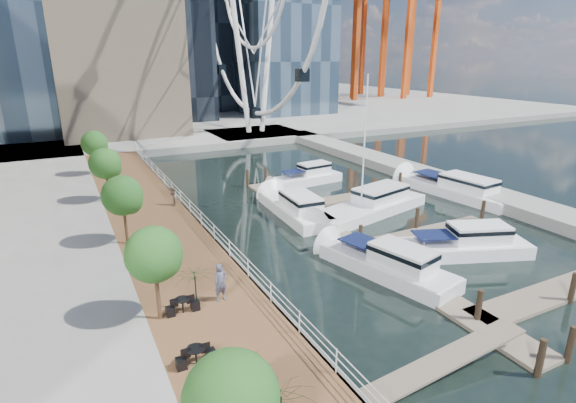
# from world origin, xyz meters

# --- Properties ---
(ground) EXTENTS (520.00, 520.00, 0.00)m
(ground) POSITION_xyz_m (0.00, 0.00, 0.00)
(ground) COLOR black
(ground) RESTS_ON ground
(boardwalk) EXTENTS (6.00, 60.00, 1.00)m
(boardwalk) POSITION_xyz_m (-9.00, 15.00, 0.50)
(boardwalk) COLOR brown
(boardwalk) RESTS_ON ground
(seawall) EXTENTS (0.25, 60.00, 1.00)m
(seawall) POSITION_xyz_m (-6.00, 15.00, 0.50)
(seawall) COLOR #595954
(seawall) RESTS_ON ground
(land_far) EXTENTS (200.00, 114.00, 1.00)m
(land_far) POSITION_xyz_m (0.00, 102.00, 0.50)
(land_far) COLOR gray
(land_far) RESTS_ON ground
(breakwater) EXTENTS (4.00, 60.00, 1.00)m
(breakwater) POSITION_xyz_m (20.00, 20.00, 0.50)
(breakwater) COLOR gray
(breakwater) RESTS_ON ground
(pier) EXTENTS (14.00, 12.00, 1.00)m
(pier) POSITION_xyz_m (14.00, 52.00, 0.50)
(pier) COLOR gray
(pier) RESTS_ON ground
(railing) EXTENTS (0.10, 60.00, 1.05)m
(railing) POSITION_xyz_m (-6.10, 15.00, 1.52)
(railing) COLOR white
(railing) RESTS_ON boardwalk
(floating_docks) EXTENTS (16.00, 34.00, 2.60)m
(floating_docks) POSITION_xyz_m (7.97, 9.98, 0.49)
(floating_docks) COLOR #6D6051
(floating_docks) RESTS_ON ground
(port_cranes) EXTENTS (40.00, 52.00, 38.00)m
(port_cranes) POSITION_xyz_m (67.67, 95.67, 20.00)
(port_cranes) COLOR #D84C14
(port_cranes) RESTS_ON ground
(street_trees) EXTENTS (2.60, 42.60, 4.60)m
(street_trees) POSITION_xyz_m (-11.40, 14.00, 4.29)
(street_trees) COLOR #3F2B1C
(street_trees) RESTS_ON ground
(cafe_tables) EXTENTS (2.50, 13.70, 0.74)m
(cafe_tables) POSITION_xyz_m (-10.40, -2.00, 1.37)
(cafe_tables) COLOR black
(cafe_tables) RESTS_ON ground
(yacht_foreground) EXTENTS (10.12, 5.98, 2.15)m
(yacht_foreground) POSITION_xyz_m (8.57, 4.16, 0.00)
(yacht_foreground) COLOR white
(yacht_foreground) RESTS_ON ground
(pedestrian_near) EXTENTS (0.81, 0.63, 1.98)m
(pedestrian_near) POSITION_xyz_m (-8.27, 4.28, 1.99)
(pedestrian_near) COLOR #464A5E
(pedestrian_near) RESTS_ON boardwalk
(pedestrian_mid) EXTENTS (0.63, 0.80, 1.59)m
(pedestrian_mid) POSITION_xyz_m (-6.83, 20.48, 1.79)
(pedestrian_mid) COLOR #89705F
(pedestrian_mid) RESTS_ON boardwalk
(pedestrian_far) EXTENTS (1.12, 0.84, 1.76)m
(pedestrian_far) POSITION_xyz_m (-9.89, 33.17, 1.88)
(pedestrian_far) COLOR #393E47
(pedestrian_far) RESTS_ON boardwalk
(moored_yachts) EXTENTS (21.26, 37.39, 11.50)m
(moored_yachts) POSITION_xyz_m (8.42, 12.23, 0.00)
(moored_yachts) COLOR white
(moored_yachts) RESTS_ON ground
(cafe_seating) EXTENTS (4.53, 11.82, 2.60)m
(cafe_seating) POSITION_xyz_m (-10.06, -2.07, 2.18)
(cafe_seating) COLOR #0E3615
(cafe_seating) RESTS_ON ground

